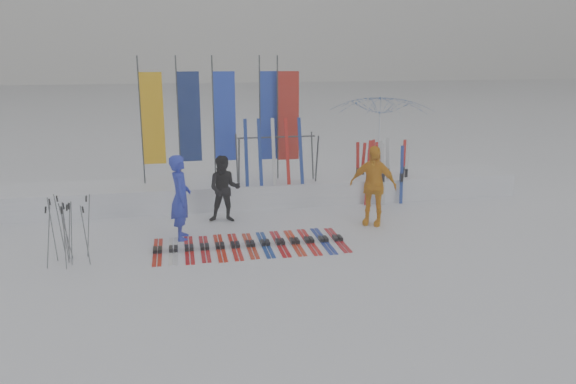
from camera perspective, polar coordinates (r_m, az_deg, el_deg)
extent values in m
plane|color=white|center=(10.68, 0.63, -7.34)|extent=(120.00, 120.00, 0.00)
cube|color=white|center=(14.91, -3.01, 0.14)|extent=(14.00, 1.60, 0.60)
imported|color=#2131C1|center=(12.05, -10.86, -0.54)|extent=(0.44, 0.67, 1.82)
imported|color=black|center=(13.15, -6.48, 0.31)|extent=(0.85, 0.71, 1.57)
imported|color=orange|center=(12.97, 8.62, 0.66)|extent=(1.15, 0.94, 1.84)
imported|color=white|center=(17.01, 9.39, 5.37)|extent=(3.20, 3.25, 2.72)
cube|color=#B5130E|center=(11.58, -13.11, -5.81)|extent=(0.17, 1.60, 0.07)
cube|color=silver|center=(11.57, -11.56, -5.73)|extent=(0.17, 1.63, 0.07)
cube|color=red|center=(11.57, -10.02, -5.66)|extent=(0.17, 1.66, 0.07)
cube|color=#B00E11|center=(11.58, -8.47, -5.58)|extent=(0.17, 1.58, 0.07)
cube|color=red|center=(11.59, -6.92, -5.50)|extent=(0.17, 1.67, 0.07)
cube|color=red|center=(11.62, -5.39, -5.41)|extent=(0.17, 1.64, 0.07)
cube|color=#B5260E|center=(11.65, -3.85, -5.32)|extent=(0.17, 1.57, 0.07)
cube|color=navy|center=(11.69, -2.33, -5.23)|extent=(0.17, 1.61, 0.07)
cube|color=#B90E14|center=(11.74, -0.83, -5.14)|extent=(0.17, 1.64, 0.07)
cube|color=red|center=(11.80, 0.67, -5.04)|extent=(0.17, 1.62, 0.07)
cube|color=red|center=(11.86, 2.15, -4.94)|extent=(0.17, 1.67, 0.07)
cube|color=navy|center=(11.93, 3.61, -4.83)|extent=(0.17, 1.69, 0.07)
cube|color=#B00E16|center=(12.02, 5.05, -4.73)|extent=(0.17, 1.59, 0.07)
cylinder|color=#595B60|center=(11.23, -23.15, -4.20)|extent=(0.16, 0.11, 1.19)
cylinder|color=#595B60|center=(11.41, -21.33, -3.88)|extent=(0.12, 0.07, 1.15)
cylinder|color=#595B60|center=(11.22, -21.14, -3.95)|extent=(0.10, 0.05, 1.23)
cylinder|color=#595B60|center=(11.49, -21.65, -3.72)|extent=(0.15, 0.15, 1.16)
cylinder|color=#595B60|center=(11.54, -22.81, -3.53)|extent=(0.10, 0.05, 1.25)
cylinder|color=#595B60|center=(11.34, -21.74, -4.05)|extent=(0.06, 0.08, 1.14)
cylinder|color=#595B60|center=(11.13, -19.90, -4.16)|extent=(0.11, 0.03, 1.16)
cylinder|color=#595B60|center=(11.78, -22.17, -3.15)|extent=(0.15, 0.11, 1.24)
cylinder|color=#595B60|center=(11.57, -19.60, -3.22)|extent=(0.14, 0.10, 1.24)
cylinder|color=#595B60|center=(11.07, -21.76, -4.33)|extent=(0.04, 0.13, 1.19)
cylinder|color=#595B60|center=(11.49, -21.63, -3.75)|extent=(0.04, 0.15, 1.16)
cylinder|color=#383A3F|center=(14.61, -14.70, 6.99)|extent=(0.04, 0.04, 3.20)
cube|color=#EEAB0C|center=(14.59, -13.57, 7.25)|extent=(0.55, 0.03, 2.30)
cylinder|color=#383A3F|center=(14.76, -11.08, 7.26)|extent=(0.04, 0.04, 3.20)
cube|color=navy|center=(14.76, -9.95, 7.50)|extent=(0.55, 0.03, 2.30)
cylinder|color=#383A3F|center=(14.72, -7.55, 7.38)|extent=(0.04, 0.04, 3.20)
cube|color=#1A37C7|center=(14.73, -6.43, 7.61)|extent=(0.55, 0.03, 2.30)
cylinder|color=#383A3F|center=(14.79, -2.86, 7.51)|extent=(0.04, 0.04, 3.20)
cube|color=#1835B4|center=(14.83, -1.75, 7.74)|extent=(0.55, 0.03, 2.30)
cylinder|color=#383A3F|center=(14.73, -1.06, 7.50)|extent=(0.04, 0.04, 3.20)
cube|color=#B11B12|center=(14.78, 0.05, 7.72)|extent=(0.55, 0.03, 2.30)
cylinder|color=#383A3F|center=(14.01, -5.00, 3.06)|extent=(0.04, 0.30, 1.23)
cylinder|color=#383A3F|center=(14.50, -5.23, 3.44)|extent=(0.04, 0.30, 1.23)
cylinder|color=#383A3F|center=(14.36, 2.96, 3.37)|extent=(0.04, 0.30, 1.23)
cylinder|color=#383A3F|center=(14.84, 2.49, 3.73)|extent=(0.04, 0.30, 1.23)
cylinder|color=#383A3F|center=(14.30, -1.16, 5.60)|extent=(2.00, 0.04, 0.04)
cube|color=silver|center=(14.84, 9.10, 1.99)|extent=(0.09, 0.04, 1.65)
cube|color=silver|center=(15.13, 10.10, 2.27)|extent=(0.09, 0.03, 1.69)
cube|color=red|center=(15.56, 7.56, 2.30)|extent=(0.09, 0.03, 1.48)
cube|color=silver|center=(15.40, 11.89, 2.20)|extent=(0.09, 0.04, 1.59)
cube|color=red|center=(14.58, 8.14, 1.91)|extent=(0.09, 0.03, 1.70)
cube|color=navy|center=(14.94, 11.46, 1.73)|extent=(0.09, 0.04, 1.53)
cube|color=red|center=(15.81, 8.88, 2.41)|extent=(0.09, 0.03, 1.46)
cube|color=red|center=(15.77, 11.65, 2.42)|extent=(0.09, 0.04, 1.55)
cube|color=silver|center=(14.69, 8.17, 1.51)|extent=(0.09, 0.03, 1.45)
cube|color=silver|center=(14.71, 9.61, 1.74)|extent=(0.09, 0.02, 1.59)
cube|color=red|center=(15.75, 8.52, 2.51)|extent=(0.09, 0.04, 1.54)
cube|color=navy|center=(14.63, 9.04, 1.50)|extent=(0.09, 0.04, 1.49)
cube|color=red|center=(15.44, 7.10, 2.30)|extent=(0.09, 0.03, 1.52)
cube|color=red|center=(15.36, 9.20, 2.07)|extent=(0.09, 0.03, 1.48)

